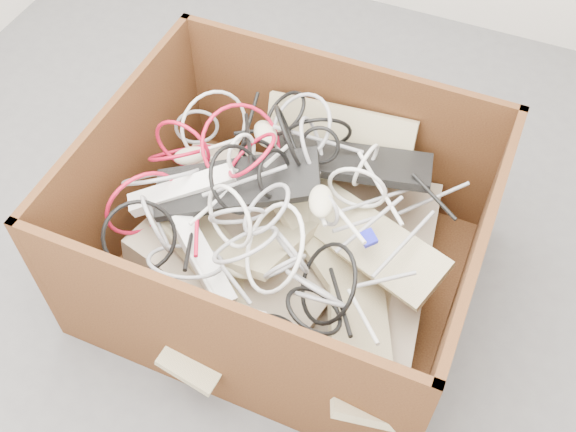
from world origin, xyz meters
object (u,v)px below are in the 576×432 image
at_px(power_strip_right, 203,260).
at_px(vga_plug, 368,238).
at_px(power_strip_left, 182,190).
at_px(cardboard_box, 281,249).

bearing_deg(power_strip_right, vga_plug, 65.53).
xyz_separation_m(power_strip_left, power_strip_right, (0.14, -0.16, -0.06)).
height_order(power_strip_left, power_strip_right, power_strip_left).
bearing_deg(cardboard_box, power_strip_right, -121.34).
relative_size(power_strip_left, vga_plug, 7.15).
bearing_deg(power_strip_left, vga_plug, -26.80).
bearing_deg(vga_plug, cardboard_box, -139.14).
height_order(power_strip_right, vga_plug, vga_plug).
height_order(cardboard_box, vga_plug, cardboard_box).
xyz_separation_m(cardboard_box, power_strip_left, (-0.28, -0.07, 0.23)).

